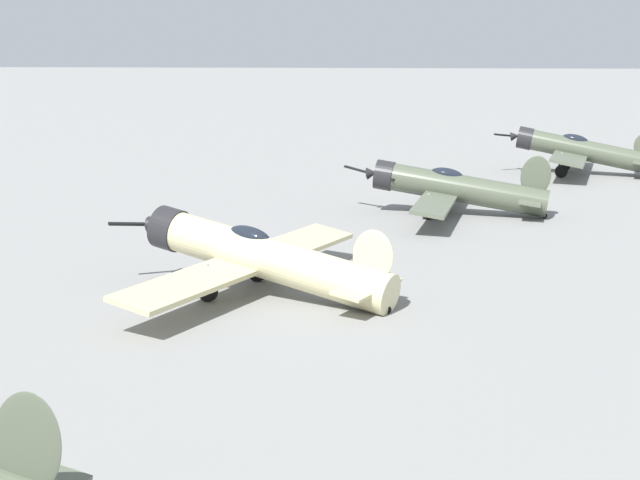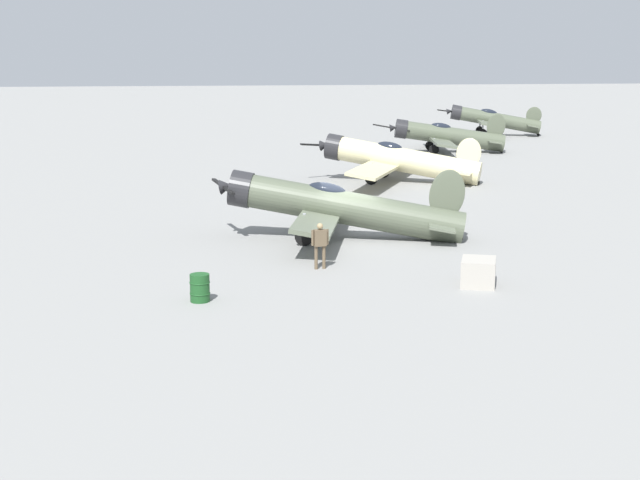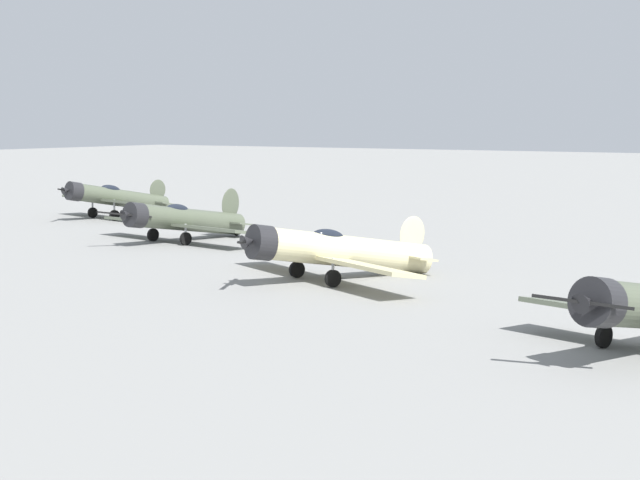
% 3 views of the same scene
% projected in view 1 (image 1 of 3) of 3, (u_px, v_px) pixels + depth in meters
% --- Properties ---
extents(airplane_mid_apron, '(11.01, 12.99, 3.06)m').
position_uv_depth(airplane_mid_apron, '(260.00, 257.00, 37.55)').
color(airplane_mid_apron, beige).
rests_on(airplane_mid_apron, ground_plane).
extents(airplane_far_line, '(10.57, 12.88, 3.26)m').
position_uv_depth(airplane_far_line, '(454.00, 188.00, 53.17)').
color(airplane_far_line, '#4C5442').
rests_on(airplane_far_line, ground_plane).
extents(airplane_outer_stand, '(10.28, 10.80, 3.04)m').
position_uv_depth(airplane_outer_stand, '(580.00, 150.00, 66.85)').
color(airplane_outer_stand, '#4C5442').
rests_on(airplane_outer_stand, ground_plane).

